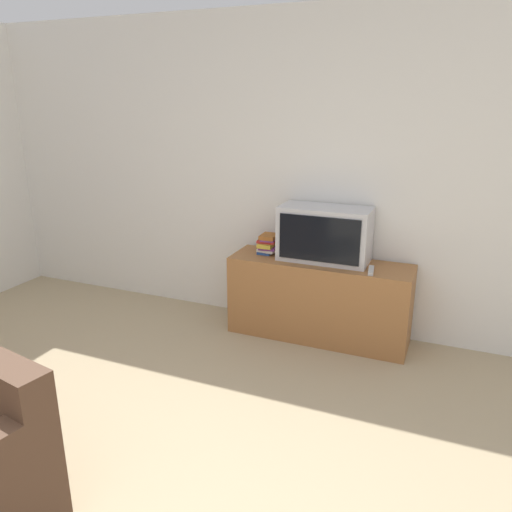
{
  "coord_description": "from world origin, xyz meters",
  "views": [
    {
      "loc": [
        1.27,
        -0.94,
        1.92
      ],
      "look_at": [
        -0.06,
        2.26,
        0.81
      ],
      "focal_mm": 35.0,
      "sensor_mm": 36.0,
      "label": 1
    }
  ],
  "objects_px": {
    "television": "(325,234)",
    "remote_on_stand": "(371,270)",
    "book_stack": "(268,244)",
    "tv_stand": "(319,299)"
  },
  "relations": [
    {
      "from": "television",
      "to": "remote_on_stand",
      "type": "height_order",
      "value": "television"
    },
    {
      "from": "book_stack",
      "to": "tv_stand",
      "type": "bearing_deg",
      "value": -5.19
    },
    {
      "from": "television",
      "to": "remote_on_stand",
      "type": "relative_size",
      "value": 3.82
    },
    {
      "from": "tv_stand",
      "to": "remote_on_stand",
      "type": "distance_m",
      "value": 0.55
    },
    {
      "from": "remote_on_stand",
      "to": "book_stack",
      "type": "bearing_deg",
      "value": 170.9
    },
    {
      "from": "tv_stand",
      "to": "book_stack",
      "type": "distance_m",
      "value": 0.63
    },
    {
      "from": "tv_stand",
      "to": "remote_on_stand",
      "type": "relative_size",
      "value": 7.82
    },
    {
      "from": "tv_stand",
      "to": "television",
      "type": "bearing_deg",
      "value": 71.41
    },
    {
      "from": "tv_stand",
      "to": "book_stack",
      "type": "xyz_separation_m",
      "value": [
        -0.47,
        0.04,
        0.41
      ]
    },
    {
      "from": "tv_stand",
      "to": "remote_on_stand",
      "type": "bearing_deg",
      "value": -13.36
    }
  ]
}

